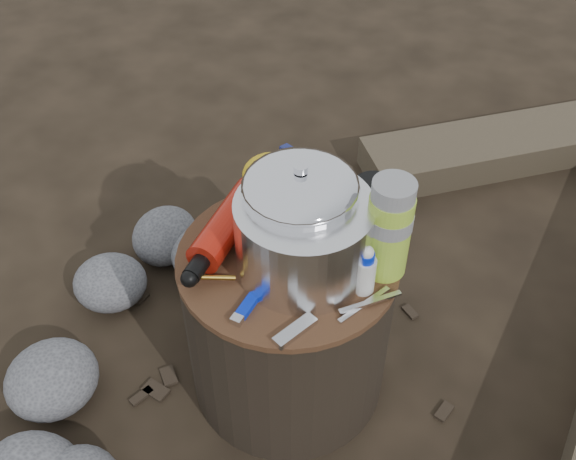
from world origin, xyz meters
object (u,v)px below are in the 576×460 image
(thermos, at_px, (389,228))
(travel_mug, at_px, (372,207))
(fuel_bottle, at_px, (227,225))
(camping_pot, at_px, (300,214))
(stump, at_px, (288,322))

(thermos, height_order, travel_mug, thermos)
(fuel_bottle, relative_size, thermos, 1.36)
(travel_mug, bearing_deg, thermos, -60.57)
(camping_pot, bearing_deg, thermos, 7.53)
(camping_pot, relative_size, travel_mug, 1.79)
(fuel_bottle, distance_m, travel_mug, 0.29)
(thermos, bearing_deg, stump, -167.90)
(stump, bearing_deg, fuel_bottle, 175.64)
(stump, height_order, thermos, thermos)
(stump, bearing_deg, thermos, 12.10)
(stump, relative_size, fuel_bottle, 1.54)
(travel_mug, bearing_deg, camping_pot, -132.91)
(stump, xyz_separation_m, thermos, (0.18, 0.04, 0.31))
(fuel_bottle, height_order, travel_mug, travel_mug)
(stump, bearing_deg, travel_mug, 46.76)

